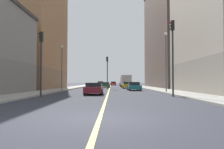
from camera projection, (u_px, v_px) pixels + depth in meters
The scene contains 19 objects.
ground_plane at pixel (100, 119), 7.99m from camera, with size 400.00×400.00×0.00m, color #2F303A.
sidewalk_left at pixel (141, 86), 56.97m from camera, with size 3.21×168.00×0.15m, color #9E9B93.
sidewalk_right at pixel (80, 86), 56.97m from camera, with size 3.21×168.00×0.15m, color #9E9B93.
lane_center_stripe at pixel (110, 87), 56.96m from camera, with size 0.16×154.00×0.01m, color #E5D14C.
building_left_mid at pixel (171, 33), 48.93m from camera, with size 8.37×25.52×24.36m.
building_right_midblock at pixel (35, 23), 40.23m from camera, with size 8.37×18.71×24.06m.
traffic_light_left_near at pixel (173, 48), 19.85m from camera, with size 0.40×0.32×6.88m.
traffic_light_right_near at pixel (41, 54), 19.83m from camera, with size 0.40×0.32×5.84m.
traffic_light_median_far at pixel (107, 68), 40.09m from camera, with size 0.40×0.32×5.88m.
street_lamp_left_near at pixel (166, 56), 26.39m from camera, with size 0.36×0.36×7.11m.
street_lamp_right_near at pixel (62, 63), 32.45m from camera, with size 0.36×0.36×6.52m.
car_green at pixel (105, 85), 49.45m from camera, with size 2.09×4.55×1.20m.
car_silver at pixel (122, 84), 72.61m from camera, with size 1.98×4.19×1.25m.
car_maroon at pixel (94, 89), 22.93m from camera, with size 1.83×3.91×1.23m.
car_teal at pixel (134, 86), 33.33m from camera, with size 1.92×4.21×1.29m.
car_red at pixel (113, 83), 74.79m from camera, with size 1.90×4.62×1.33m.
car_yellow at pixel (127, 85), 43.03m from camera, with size 1.96×4.11×1.25m.
car_white at pixel (100, 84), 69.86m from camera, with size 2.05×4.10×1.40m.
box_truck at pixel (126, 81), 53.62m from camera, with size 2.45×7.79×2.82m.
Camera 1 is at (0.45, -8.04, 1.36)m, focal length 35.36 mm.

